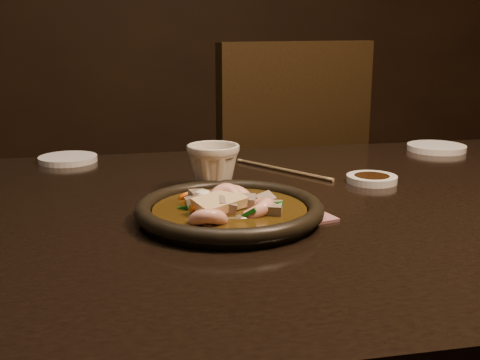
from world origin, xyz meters
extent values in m
cube|color=black|center=(0.00, 0.00, 0.73)|extent=(1.60, 0.90, 0.04)
cube|color=black|center=(0.06, 0.77, 0.48)|extent=(0.58, 0.58, 0.04)
cylinder|color=black|center=(0.18, 1.01, 0.23)|extent=(0.04, 0.04, 0.45)
cylinder|color=black|center=(0.29, 0.65, 0.23)|extent=(0.04, 0.04, 0.45)
cylinder|color=black|center=(-0.18, 0.90, 0.23)|extent=(0.04, 0.04, 0.45)
cylinder|color=black|center=(-0.07, 0.54, 0.23)|extent=(0.04, 0.04, 0.45)
cube|color=black|center=(0.12, 0.57, 0.74)|extent=(0.43, 0.16, 0.49)
cylinder|color=black|center=(-0.18, -0.06, 0.76)|extent=(0.25, 0.25, 0.01)
torus|color=black|center=(-0.18, -0.06, 0.77)|extent=(0.27, 0.27, 0.02)
cylinder|color=#322209|center=(-0.18, -0.06, 0.76)|extent=(0.22, 0.22, 0.01)
ellipsoid|color=#322209|center=(-0.18, -0.06, 0.76)|extent=(0.12, 0.12, 0.03)
torus|color=#F9B79D|center=(-0.15, -0.09, 0.77)|extent=(0.07, 0.07, 0.04)
torus|color=#F9B79D|center=(-0.19, -0.07, 0.78)|extent=(0.07, 0.07, 0.05)
torus|color=#F9B79D|center=(-0.22, -0.12, 0.77)|extent=(0.06, 0.06, 0.05)
torus|color=#F9B79D|center=(-0.17, -0.06, 0.78)|extent=(0.06, 0.06, 0.04)
cube|color=gray|center=(-0.23, -0.05, 0.78)|extent=(0.03, 0.03, 0.03)
cube|color=gray|center=(-0.16, -0.08, 0.78)|extent=(0.03, 0.03, 0.02)
cube|color=gray|center=(-0.12, -0.05, 0.77)|extent=(0.03, 0.03, 0.03)
cube|color=gray|center=(-0.19, -0.09, 0.78)|extent=(0.03, 0.03, 0.03)
cube|color=gray|center=(-0.12, -0.10, 0.77)|extent=(0.03, 0.03, 0.02)
cube|color=gray|center=(-0.22, -0.04, 0.78)|extent=(0.03, 0.03, 0.02)
cylinder|color=#DF4E07|center=(-0.22, -0.07, 0.78)|extent=(0.05, 0.05, 0.04)
cylinder|color=#DF4E07|center=(-0.20, -0.06, 0.78)|extent=(0.06, 0.06, 0.02)
cylinder|color=#DF4E07|center=(-0.17, -0.04, 0.78)|extent=(0.05, 0.05, 0.03)
cylinder|color=#DF4E07|center=(-0.22, 0.00, 0.77)|extent=(0.05, 0.03, 0.04)
cylinder|color=#DF4E07|center=(-0.19, -0.01, 0.77)|extent=(0.05, 0.05, 0.04)
cylinder|color=#DF4E07|center=(-0.17, -0.06, 0.77)|extent=(0.04, 0.05, 0.04)
cube|color=#136315|center=(-0.18, -0.03, 0.77)|extent=(0.04, 0.01, 0.03)
cube|color=#136315|center=(-0.17, -0.11, 0.77)|extent=(0.04, 0.02, 0.03)
cube|color=#136315|center=(-0.23, -0.05, 0.77)|extent=(0.04, 0.03, 0.02)
cube|color=#136315|center=(-0.12, -0.09, 0.78)|extent=(0.03, 0.04, 0.01)
cube|color=#136315|center=(-0.18, -0.09, 0.77)|extent=(0.04, 0.02, 0.03)
cube|color=#136315|center=(-0.22, -0.09, 0.77)|extent=(0.04, 0.04, 0.01)
ellipsoid|color=silver|center=(-0.18, -0.01, 0.77)|extent=(0.03, 0.04, 0.02)
ellipsoid|color=silver|center=(-0.21, -0.02, 0.77)|extent=(0.03, 0.04, 0.02)
ellipsoid|color=silver|center=(-0.20, -0.04, 0.77)|extent=(0.04, 0.04, 0.02)
ellipsoid|color=silver|center=(-0.21, -0.04, 0.78)|extent=(0.03, 0.03, 0.03)
ellipsoid|color=silver|center=(-0.18, -0.06, 0.78)|extent=(0.04, 0.03, 0.03)
ellipsoid|color=silver|center=(-0.18, -0.03, 0.77)|extent=(0.03, 0.03, 0.02)
ellipsoid|color=silver|center=(-0.21, -0.06, 0.78)|extent=(0.04, 0.03, 0.02)
cube|color=#EDCC8D|center=(-0.20, -0.09, 0.79)|extent=(0.08, 0.07, 0.03)
cylinder|color=white|center=(0.11, 0.10, 0.76)|extent=(0.09, 0.09, 0.01)
cylinder|color=white|center=(-0.43, 0.39, 0.76)|extent=(0.12, 0.12, 0.01)
cylinder|color=white|center=(0.37, 0.34, 0.76)|extent=(0.13, 0.13, 0.01)
imported|color=beige|center=(-0.17, 0.09, 0.79)|extent=(0.10, 0.10, 0.09)
cylinder|color=#9F845A|center=(-0.02, 0.21, 0.75)|extent=(0.13, 0.19, 0.01)
cylinder|color=#9F845A|center=(-0.02, 0.22, 0.75)|extent=(0.13, 0.19, 0.01)
cube|color=#945B5F|center=(-0.12, -0.04, 0.75)|extent=(0.19, 0.19, 0.00)
camera|label=1|loc=(-0.33, -0.86, 1.02)|focal=45.00mm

